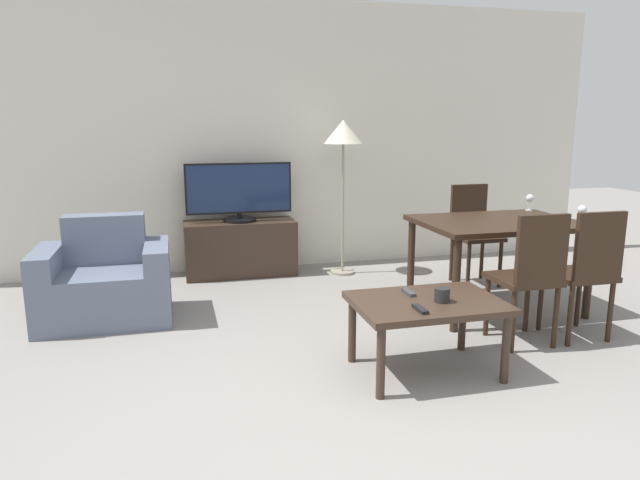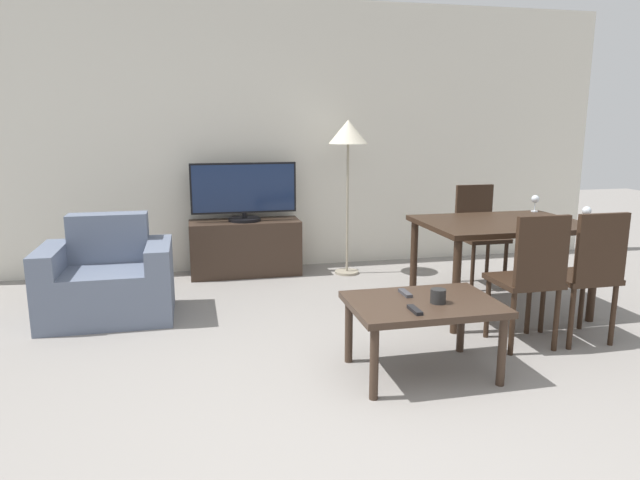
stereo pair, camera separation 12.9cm
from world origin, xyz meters
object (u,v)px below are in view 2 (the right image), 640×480
at_px(armchair, 108,281).
at_px(tv_stand, 245,248).
at_px(dining_chair_near_right, 588,270).
at_px(floor_lamp, 348,139).
at_px(dining_table, 501,232).
at_px(remote_primary, 405,293).
at_px(tv, 244,192).
at_px(dining_chair_far, 478,229).
at_px(cup_white_near, 438,296).
at_px(wine_glass_center, 587,212).
at_px(dining_chair_near, 531,274).
at_px(remote_secondary, 415,310).
at_px(coffee_table, 423,310).
at_px(wine_glass_left, 535,200).

bearing_deg(armchair, tv_stand, 42.03).
bearing_deg(dining_chair_near_right, floor_lamp, 117.19).
distance_m(tv_stand, dining_chair_near_right, 3.16).
height_order(dining_table, remote_primary, dining_table).
bearing_deg(armchair, tv, 41.96).
distance_m(tv_stand, dining_chair_far, 2.26).
bearing_deg(remote_primary, cup_white_near, -57.42).
relative_size(floor_lamp, wine_glass_center, 10.45).
xyz_separation_m(dining_chair_near, wine_glass_center, (0.74, 0.46, 0.32)).
xyz_separation_m(remote_secondary, cup_white_near, (0.19, 0.12, 0.03)).
xyz_separation_m(dining_chair_near, remote_primary, (-0.90, -0.07, -0.05)).
bearing_deg(dining_chair_far, coffee_table, -126.24).
relative_size(remote_secondary, cup_white_near, 1.65).
height_order(armchair, cup_white_near, armchair).
xyz_separation_m(tv, remote_secondary, (0.69, -2.73, -0.36)).
relative_size(dining_chair_far, floor_lamp, 0.61).
bearing_deg(cup_white_near, remote_primary, 122.58).
distance_m(armchair, floor_lamp, 2.55).
relative_size(armchair, coffee_table, 1.10).
distance_m(tv, remote_secondary, 2.84).
bearing_deg(dining_chair_near, remote_secondary, -158.47).
relative_size(dining_chair_near_right, cup_white_near, 10.17).
xyz_separation_m(tv, remote_primary, (0.76, -2.41, -0.36)).
distance_m(wine_glass_left, wine_glass_center, 0.69).
relative_size(tv, dining_chair_far, 1.11).
xyz_separation_m(dining_chair_near_right, wine_glass_center, (0.31, 0.46, 0.32)).
xyz_separation_m(armchair, cup_white_near, (2.05, -1.56, 0.21)).
distance_m(coffee_table, remote_primary, 0.17).
bearing_deg(dining_table, cup_white_near, -133.87).
relative_size(remote_secondary, wine_glass_center, 1.03).
bearing_deg(dining_table, dining_chair_near_right, -74.15).
height_order(remote_secondary, wine_glass_center, wine_glass_center).
bearing_deg(wine_glass_left, wine_glass_center, -91.14).
distance_m(dining_chair_far, remote_secondary, 2.38).
relative_size(tv, cup_white_near, 11.32).
relative_size(remote_primary, wine_glass_left, 1.03).
bearing_deg(dining_table, remote_primary, -143.32).
distance_m(dining_chair_near_right, wine_glass_center, 0.64).
bearing_deg(dining_chair_near_right, cup_white_near, -167.63).
distance_m(dining_table, dining_chair_far, 0.81).
height_order(tv, dining_chair_near, tv).
bearing_deg(dining_chair_near, dining_table, 74.15).
xyz_separation_m(armchair, dining_chair_near_right, (3.27, -1.30, 0.23)).
xyz_separation_m(dining_table, floor_lamp, (-0.88, 1.38, 0.69)).
distance_m(coffee_table, wine_glass_left, 2.15).
bearing_deg(coffee_table, dining_chair_near_right, 9.34).
bearing_deg(wine_glass_left, tv, 153.75).
height_order(floor_lamp, cup_white_near, floor_lamp).
xyz_separation_m(tv, coffee_table, (0.82, -2.55, -0.43)).
height_order(remote_primary, wine_glass_center, wine_glass_center).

